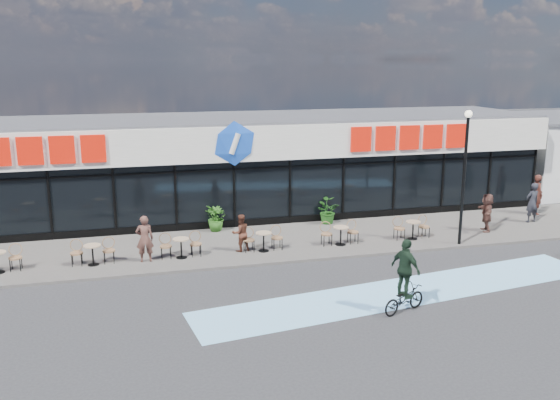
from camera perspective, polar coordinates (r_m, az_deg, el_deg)
The scene contains 19 objects.
ground at distance 19.56m, azimuth -0.66°, elevation -8.32°, with size 120.00×120.00×0.00m, color #28282B.
sidewalk at distance 23.69m, azimuth -3.29°, elevation -4.29°, with size 44.00×5.00×0.10m, color #524E49.
bike_lane at distance 19.56m, azimuth 12.01°, elevation -8.61°, with size 14.00×2.20×0.01m, color #7FC1F0.
building at distance 28.34m, azimuth -5.52°, elevation 3.38°, with size 30.60×6.57×4.75m.
lamp_post at distance 23.90m, azimuth 17.35°, elevation 3.11°, with size 0.28×0.28×5.27m.
bistro_set_2 at distance 22.18m, azimuth -17.58°, elevation -4.78°, with size 1.54×0.62×0.90m.
bistro_set_3 at distance 22.20m, azimuth -9.52°, elevation -4.31°, with size 1.54×0.62×0.90m.
bistro_set_4 at distance 22.65m, azimuth -1.64°, elevation -3.76°, with size 1.54×0.62×0.90m.
bistro_set_5 at distance 23.51m, azimuth 5.79°, elevation -3.18°, with size 1.54×0.62×0.90m.
bistro_set_6 at distance 24.74m, azimuth 12.58°, elevation -2.61°, with size 1.54×0.62×0.90m.
potted_plant_left at distance 25.31m, azimuth -6.24°, elevation -1.81°, with size 0.60×0.60×1.07m, color #235017.
potted_plant_mid at distance 25.38m, azimuth -6.11°, elevation -1.71°, with size 1.00×0.87×1.12m, color #316A1E.
potted_plant_right at distance 26.41m, azimuth 4.47°, elevation -1.06°, with size 1.02×0.88×1.13m, color #1D5017.
patron_left at distance 21.85m, azimuth -12.89°, elevation -3.65°, with size 0.63×0.41×1.72m, color brown.
patron_right at distance 22.54m, azimuth -3.81°, elevation -3.17°, with size 0.70×0.55×1.45m, color #4E281B.
pedestrian_a at distance 26.58m, azimuth 19.28°, elevation -1.14°, with size 1.51×0.48×1.63m, color #513129.
pedestrian_b at distance 30.38m, azimuth 23.53°, elevation 0.50°, with size 0.69×0.45×1.89m, color #3D1B15.
pedestrian_c at distance 28.74m, azimuth 23.10°, elevation -0.23°, with size 0.66×0.43×1.80m, color black.
cyclist_a at distance 17.73m, azimuth 11.93°, elevation -7.82°, with size 1.66×1.13×2.23m.
Camera 1 is at (-4.35, -17.65, 7.23)m, focal length 38.00 mm.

